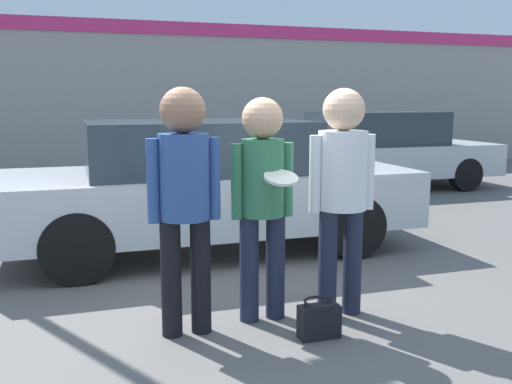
{
  "coord_description": "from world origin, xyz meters",
  "views": [
    {
      "loc": [
        -1.28,
        -4.42,
        1.72
      ],
      "look_at": [
        0.11,
        -0.18,
        1.0
      ],
      "focal_mm": 40.0,
      "sensor_mm": 36.0,
      "label": 1
    }
  ],
  "objects_px": {
    "parked_car_far": "(378,150)",
    "handbag": "(319,320)",
    "person_left": "(184,188)",
    "person_middle_with_frisbee": "(263,190)",
    "parked_car_near": "(205,185)",
    "shrub": "(313,149)",
    "person_right": "(342,180)"
  },
  "relations": [
    {
      "from": "shrub",
      "to": "person_right",
      "type": "bearing_deg",
      "value": -112.41
    },
    {
      "from": "person_middle_with_frisbee",
      "to": "person_right",
      "type": "height_order",
      "value": "person_right"
    },
    {
      "from": "person_right",
      "to": "parked_car_near",
      "type": "relative_size",
      "value": 0.39
    },
    {
      "from": "person_right",
      "to": "handbag",
      "type": "xyz_separation_m",
      "value": [
        -0.35,
        -0.37,
        -0.97
      ]
    },
    {
      "from": "person_left",
      "to": "person_right",
      "type": "distance_m",
      "value": 1.25
    },
    {
      "from": "parked_car_far",
      "to": "shrub",
      "type": "relative_size",
      "value": 4.34
    },
    {
      "from": "person_left",
      "to": "person_middle_with_frisbee",
      "type": "bearing_deg",
      "value": 8.79
    },
    {
      "from": "parked_car_near",
      "to": "parked_car_far",
      "type": "distance_m",
      "value": 5.54
    },
    {
      "from": "handbag",
      "to": "person_middle_with_frisbee",
      "type": "bearing_deg",
      "value": 120.41
    },
    {
      "from": "shrub",
      "to": "parked_car_far",
      "type": "bearing_deg",
      "value": -89.77
    },
    {
      "from": "person_middle_with_frisbee",
      "to": "parked_car_near",
      "type": "relative_size",
      "value": 0.37
    },
    {
      "from": "parked_car_near",
      "to": "handbag",
      "type": "relative_size",
      "value": 15.56
    },
    {
      "from": "parked_car_near",
      "to": "shrub",
      "type": "bearing_deg",
      "value": 57.29
    },
    {
      "from": "person_left",
      "to": "person_right",
      "type": "relative_size",
      "value": 1.0
    },
    {
      "from": "parked_car_near",
      "to": "handbag",
      "type": "height_order",
      "value": "parked_car_near"
    },
    {
      "from": "person_right",
      "to": "shrub",
      "type": "distance_m",
      "value": 9.66
    },
    {
      "from": "person_left",
      "to": "person_middle_with_frisbee",
      "type": "height_order",
      "value": "person_left"
    },
    {
      "from": "person_right",
      "to": "handbag",
      "type": "relative_size",
      "value": 6.03
    },
    {
      "from": "person_left",
      "to": "person_middle_with_frisbee",
      "type": "xyz_separation_m",
      "value": [
        0.62,
        0.1,
        -0.06
      ]
    },
    {
      "from": "parked_car_far",
      "to": "person_left",
      "type": "bearing_deg",
      "value": -130.29
    },
    {
      "from": "parked_car_far",
      "to": "handbag",
      "type": "relative_size",
      "value": 14.92
    },
    {
      "from": "person_middle_with_frisbee",
      "to": "shrub",
      "type": "bearing_deg",
      "value": 64.0
    },
    {
      "from": "person_left",
      "to": "handbag",
      "type": "height_order",
      "value": "person_left"
    },
    {
      "from": "person_middle_with_frisbee",
      "to": "parked_car_far",
      "type": "height_order",
      "value": "person_middle_with_frisbee"
    },
    {
      "from": "person_left",
      "to": "parked_car_near",
      "type": "distance_m",
      "value": 2.42
    },
    {
      "from": "parked_car_near",
      "to": "shrub",
      "type": "relative_size",
      "value": 4.52
    },
    {
      "from": "shrub",
      "to": "handbag",
      "type": "height_order",
      "value": "shrub"
    },
    {
      "from": "person_middle_with_frisbee",
      "to": "parked_car_far",
      "type": "xyz_separation_m",
      "value": [
        4.31,
        5.73,
        -0.3
      ]
    },
    {
      "from": "shrub",
      "to": "handbag",
      "type": "distance_m",
      "value": 10.13
    },
    {
      "from": "person_left",
      "to": "shrub",
      "type": "height_order",
      "value": "person_left"
    },
    {
      "from": "person_middle_with_frisbee",
      "to": "shrub",
      "type": "height_order",
      "value": "person_middle_with_frisbee"
    },
    {
      "from": "person_middle_with_frisbee",
      "to": "handbag",
      "type": "distance_m",
      "value": 1.06
    }
  ]
}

